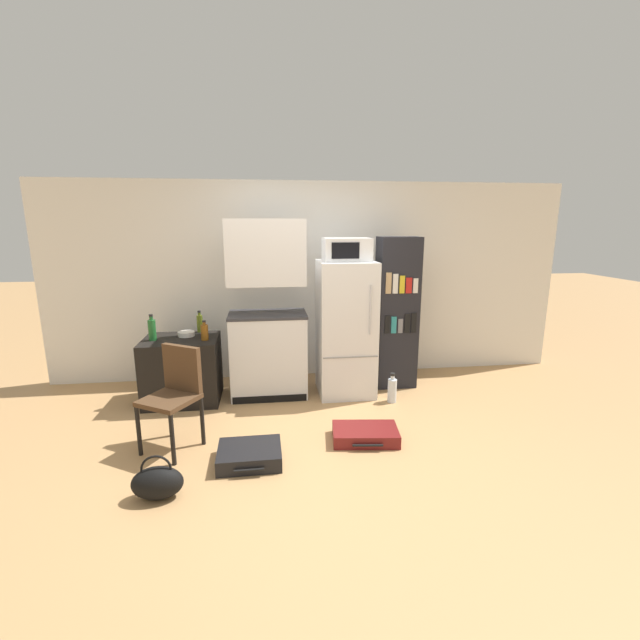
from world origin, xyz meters
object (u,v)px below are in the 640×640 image
bottle_olive_oil (200,323)px  bowl (186,334)px  kitchen_hutch (268,316)px  handbag (157,482)px  bookshelf (397,313)px  suitcase_large_flat (365,434)px  bottle_green_tall (152,329)px  side_table (183,370)px  water_bottle_front (392,390)px  refrigerator (346,328)px  bottle_amber_beer (205,332)px  microwave (347,250)px  chair (176,388)px  suitcase_small_flat (250,455)px

bottle_olive_oil → bowl: (-0.12, -0.17, -0.08)m
kitchen_hutch → handbag: bearing=-113.8°
bookshelf → suitcase_large_flat: bookshelf is taller
bottle_green_tall → bowl: (0.32, 0.13, -0.09)m
side_table → suitcase_large_flat: (1.78, -1.14, -0.29)m
side_table → suitcase_large_flat: bearing=-32.7°
water_bottle_front → refrigerator: bearing=142.2°
bottle_amber_beer → bottle_olive_oil: (-0.10, 0.36, 0.02)m
bowl → handbag: 1.96m
refrigerator → suitcase_large_flat: 1.34m
side_table → handbag: size_ratio=2.18×
side_table → bookshelf: size_ratio=0.45×
bookshelf → suitcase_large_flat: (-0.66, -1.30, -0.82)m
bowl → water_bottle_front: size_ratio=0.54×
bottle_amber_beer → bottle_green_tall: bottle_green_tall is taller
microwave → bowl: (-1.75, 0.09, -0.90)m
kitchen_hutch → bottle_green_tall: size_ratio=6.98×
bottle_green_tall → bowl: size_ratio=1.57×
bowl → chair: (0.09, -1.11, -0.20)m
microwave → bottle_olive_oil: bearing=171.0°
bookshelf → bottle_olive_oil: bearing=177.3°
kitchen_hutch → bookshelf: 1.50m
bottle_green_tall → suitcase_large_flat: bearing=-28.4°
kitchen_hutch → suitcase_large_flat: kitchen_hutch is taller
suitcase_large_flat → refrigerator: bearing=95.5°
bottle_green_tall → microwave: bearing=1.1°
bottle_green_tall → water_bottle_front: (2.53, -0.31, -0.68)m
handbag → bottle_green_tall: bearing=103.0°
bottle_amber_beer → bowl: (-0.22, 0.19, -0.06)m
kitchen_hutch → suitcase_small_flat: size_ratio=3.79×
suitcase_large_flat → microwave: bearing=95.5°
bottle_amber_beer → suitcase_large_flat: size_ratio=0.34×
bookshelf → handbag: bookshelf is taller
bottle_amber_beer → water_bottle_front: size_ratio=0.64×
suitcase_large_flat → handbag: 1.76m
kitchen_hutch → bottle_green_tall: 1.21m
bottle_amber_beer → chair: bottle_amber_beer is taller
bookshelf → side_table: bearing=-176.3°
chair → handbag: (-0.01, -0.76, -0.41)m
bookshelf → bottle_amber_beer: (-2.16, -0.25, -0.09)m
bookshelf → bottle_amber_beer: 2.18m
kitchen_hutch → refrigerator: 0.88m
side_table → bowl: 0.39m
suitcase_small_flat → bottle_amber_beer: bearing=110.2°
bottle_green_tall → suitcase_large_flat: (2.05, -1.11, -0.76)m
microwave → water_bottle_front: microwave is taller
bottle_olive_oil → water_bottle_front: 2.27m
side_table → handbag: 1.79m
bottle_green_tall → chair: (0.41, -0.98, -0.29)m
chair → suitcase_large_flat: 1.71m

